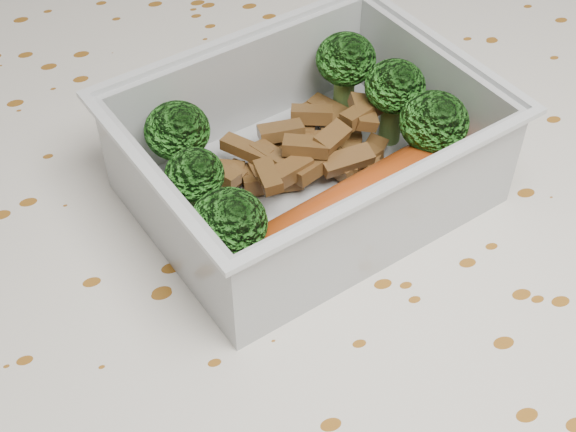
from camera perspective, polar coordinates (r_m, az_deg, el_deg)
name	(u,v)px	position (r m, az deg, el deg)	size (l,w,h in m)	color
dining_table	(275,361)	(0.46, -0.90, -10.27)	(1.40, 0.90, 0.75)	brown
tablecloth	(274,306)	(0.42, -0.98, -6.43)	(1.46, 0.96, 0.19)	silver
lunch_container	(307,164)	(0.40, 1.39, 3.75)	(0.20, 0.17, 0.06)	silver
broccoli_florets	(307,133)	(0.40, 1.39, 5.95)	(0.16, 0.13, 0.05)	#608C3F
meat_pile	(305,151)	(0.42, 1.24, 4.67)	(0.11, 0.08, 0.03)	brown
sausage	(357,205)	(0.39, 4.94, 0.81)	(0.14, 0.06, 0.03)	#AC3E12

